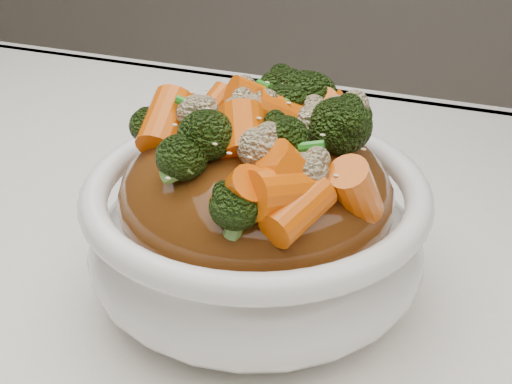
% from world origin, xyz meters
% --- Properties ---
extents(tablecloth, '(1.20, 0.80, 0.04)m').
position_xyz_m(tablecloth, '(0.00, 0.00, 0.73)').
color(tablecloth, white).
rests_on(tablecloth, dining_table).
extents(bowl, '(0.25, 0.25, 0.08)m').
position_xyz_m(bowl, '(0.00, 0.04, 0.79)').
color(bowl, white).
rests_on(bowl, tablecloth).
extents(sauce_base, '(0.20, 0.20, 0.09)m').
position_xyz_m(sauce_base, '(0.00, 0.04, 0.82)').
color(sauce_base, '#5A2F0F').
rests_on(sauce_base, bowl).
extents(carrots, '(0.20, 0.20, 0.05)m').
position_xyz_m(carrots, '(0.00, 0.04, 0.88)').
color(carrots, '#E95D07').
rests_on(carrots, sauce_base).
extents(broccoli, '(0.20, 0.20, 0.04)m').
position_xyz_m(broccoli, '(0.00, 0.04, 0.88)').
color(broccoli, black).
rests_on(broccoli, sauce_base).
extents(cauliflower, '(0.20, 0.20, 0.03)m').
position_xyz_m(cauliflower, '(0.00, 0.04, 0.88)').
color(cauliflower, tan).
rests_on(cauliflower, sauce_base).
extents(scallions, '(0.15, 0.15, 0.02)m').
position_xyz_m(scallions, '(0.00, 0.04, 0.88)').
color(scallions, '#227E1D').
rests_on(scallions, sauce_base).
extents(sesame_seeds, '(0.18, 0.18, 0.01)m').
position_xyz_m(sesame_seeds, '(0.00, 0.04, 0.88)').
color(sesame_seeds, beige).
rests_on(sesame_seeds, sauce_base).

